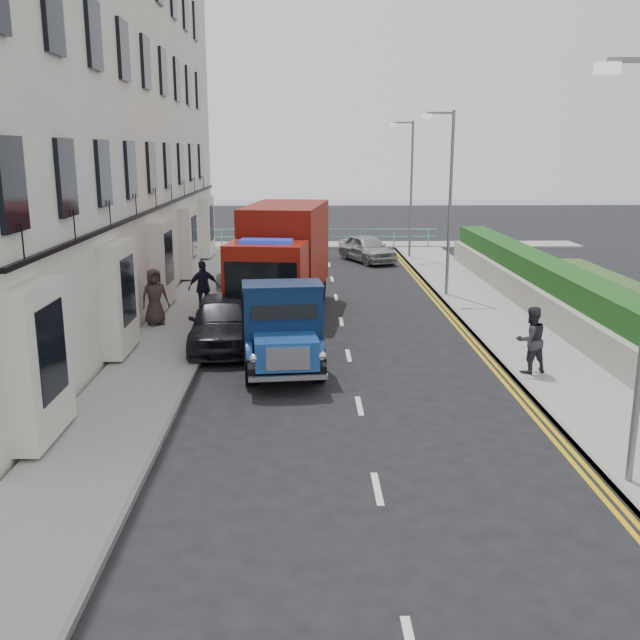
{
  "coord_description": "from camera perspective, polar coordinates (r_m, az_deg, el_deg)",
  "views": [
    {
      "loc": [
        -1.22,
        -13.06,
        5.62
      ],
      "look_at": [
        -0.83,
        4.46,
        1.4
      ],
      "focal_mm": 40.0,
      "sensor_mm": 36.0,
      "label": 1
    }
  ],
  "objects": [
    {
      "name": "ground",
      "position": [
        14.27,
        3.78,
        -9.69
      ],
      "size": [
        120.0,
        120.0,
        0.0
      ],
      "primitive_type": "plane",
      "color": "black",
      "rests_on": "ground"
    },
    {
      "name": "red_lorry",
      "position": [
        24.61,
        -3.03,
        5.04
      ],
      "size": [
        3.39,
        7.39,
        3.74
      ],
      "rotation": [
        0.0,
        0.0,
        -0.14
      ],
      "color": "black",
      "rests_on": "ground"
    },
    {
      "name": "lamp_mid",
      "position": [
        27.64,
        10.14,
        9.97
      ],
      "size": [
        1.23,
        0.18,
        7.0
      ],
      "color": "slate",
      "rests_on": "ground"
    },
    {
      "name": "seafront_railing",
      "position": [
        41.58,
        0.42,
        6.59
      ],
      "size": [
        13.0,
        0.08,
        1.11
      ],
      "color": "#59B2A5",
      "rests_on": "ground"
    },
    {
      "name": "sea_plane",
      "position": [
        73.28,
        -0.31,
        9.15
      ],
      "size": [
        120.0,
        120.0,
        0.0
      ],
      "primitive_type": "plane",
      "color": "#4D5869",
      "rests_on": "ground"
    },
    {
      "name": "pavement_east",
      "position": [
        23.66,
        14.76,
        -0.5
      ],
      "size": [
        2.6,
        38.0,
        0.12
      ],
      "primitive_type": "cube",
      "color": "gray",
      "rests_on": "ground"
    },
    {
      "name": "parked_car_front",
      "position": [
        20.78,
        -7.82,
        -0.1
      ],
      "size": [
        2.06,
        4.59,
        1.53
      ],
      "primitive_type": "imported",
      "rotation": [
        0.0,
        0.0,
        0.06
      ],
      "color": "black",
      "rests_on": "ground"
    },
    {
      "name": "seafront_car_left",
      "position": [
        39.91,
        -2.6,
        6.39
      ],
      "size": [
        3.98,
        5.21,
        1.32
      ],
      "primitive_type": "imported",
      "rotation": [
        0.0,
        0.0,
        3.58
      ],
      "color": "black",
      "rests_on": "ground"
    },
    {
      "name": "parked_car_mid",
      "position": [
        23.98,
        -4.55,
        1.67
      ],
      "size": [
        1.64,
        4.33,
        1.41
      ],
      "primitive_type": "imported",
      "rotation": [
        0.0,
        0.0,
        -0.04
      ],
      "color": "teal",
      "rests_on": "ground"
    },
    {
      "name": "bedford_lorry",
      "position": [
        18.13,
        -3.04,
        -0.99
      ],
      "size": [
        2.39,
        5.1,
        2.34
      ],
      "rotation": [
        0.0,
        0.0,
        0.1
      ],
      "color": "black",
      "rests_on": "ground"
    },
    {
      "name": "parked_car_rear",
      "position": [
        30.21,
        -5.79,
        4.06
      ],
      "size": [
        2.47,
        4.88,
        1.36
      ],
      "primitive_type": "imported",
      "rotation": [
        0.0,
        0.0,
        -0.13
      ],
      "color": "#AAABAF",
      "rests_on": "ground"
    },
    {
      "name": "promenade",
      "position": [
        42.44,
        0.39,
        6.02
      ],
      "size": [
        30.0,
        2.5,
        0.12
      ],
      "primitive_type": "cube",
      "color": "gray",
      "rests_on": "ground"
    },
    {
      "name": "garden_east",
      "position": [
        24.08,
        19.25,
        1.47
      ],
      "size": [
        1.45,
        28.0,
        1.75
      ],
      "color": "#B2AD9E",
      "rests_on": "ground"
    },
    {
      "name": "pedestrian_west_near",
      "position": [
        24.61,
        -9.3,
        2.61
      ],
      "size": [
        1.15,
        0.86,
        1.81
      ],
      "primitive_type": "imported",
      "rotation": [
        0.0,
        0.0,
        3.58
      ],
      "color": "#1C1B31",
      "rests_on": "pavement_west"
    },
    {
      "name": "pedestrian_east_far",
      "position": [
        18.58,
        16.52,
        -1.53
      ],
      "size": [
        0.98,
        0.86,
        1.7
      ],
      "primitive_type": "imported",
      "rotation": [
        0.0,
        0.0,
        3.44
      ],
      "color": "#312E38",
      "rests_on": "pavement_east"
    },
    {
      "name": "terrace_west",
      "position": [
        27.38,
        -19.6,
        16.03
      ],
      "size": [
        6.31,
        30.2,
        14.25
      ],
      "color": "white",
      "rests_on": "ground"
    },
    {
      "name": "pavement_west",
      "position": [
        23.1,
        -11.16,
        -0.65
      ],
      "size": [
        2.4,
        38.0,
        0.12
      ],
      "primitive_type": "cube",
      "color": "gray",
      "rests_on": "ground"
    },
    {
      "name": "lamp_far",
      "position": [
        37.48,
        7.14,
        10.96
      ],
      "size": [
        1.23,
        0.18,
        7.0
      ],
      "color": "slate",
      "rests_on": "ground"
    },
    {
      "name": "pedestrian_west_far",
      "position": [
        23.31,
        -13.09,
        1.82
      ],
      "size": [
        1.05,
        0.95,
        1.81
      ],
      "primitive_type": "imported",
      "rotation": [
        0.0,
        0.0,
        0.53
      ],
      "color": "#382B28",
      "rests_on": "pavement_west"
    },
    {
      "name": "seafront_car_right",
      "position": [
        36.46,
        3.78,
        5.74
      ],
      "size": [
        3.1,
        4.34,
        1.37
      ],
      "primitive_type": "imported",
      "rotation": [
        0.0,
        0.0,
        0.41
      ],
      "color": "#9D9EA2",
      "rests_on": "ground"
    }
  ]
}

